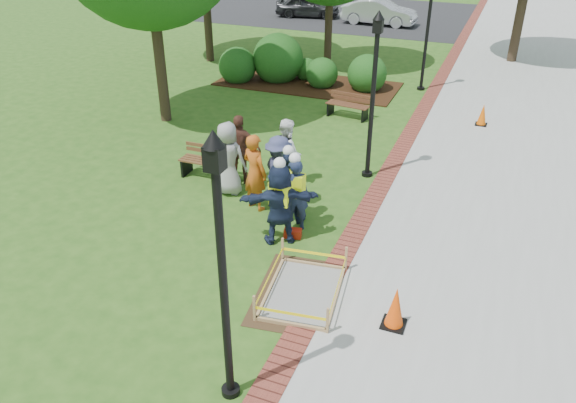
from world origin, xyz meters
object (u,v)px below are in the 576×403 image
at_px(lamp_near, 222,257).
at_px(hivis_worker_a, 280,201).
at_px(bench_near, 209,169).
at_px(hivis_worker_c, 288,183).
at_px(wet_concrete_pad, 303,284).
at_px(hivis_worker_b, 295,192).

relative_size(lamp_near, hivis_worker_a, 2.15).
bearing_deg(hivis_worker_a, lamp_near, -77.51).
relative_size(bench_near, hivis_worker_a, 0.78).
bearing_deg(hivis_worker_c, bench_near, 156.52).
relative_size(wet_concrete_pad, bench_near, 1.62).
bearing_deg(hivis_worker_c, hivis_worker_a, -78.89).
distance_m(hivis_worker_a, hivis_worker_b, 0.60).
distance_m(wet_concrete_pad, hivis_worker_c, 2.89).
bearing_deg(hivis_worker_b, hivis_worker_a, -99.85).
height_order(hivis_worker_a, hivis_worker_b, hivis_worker_a).
bearing_deg(hivis_worker_c, hivis_worker_b, -50.94).
xyz_separation_m(hivis_worker_a, hivis_worker_c, (-0.19, 0.94, -0.06)).
height_order(bench_near, hivis_worker_c, hivis_worker_c).
height_order(bench_near, lamp_near, lamp_near).
relative_size(wet_concrete_pad, hivis_worker_a, 1.26).
relative_size(lamp_near, hivis_worker_b, 2.30).
relative_size(hivis_worker_a, hivis_worker_b, 1.07).
xyz_separation_m(wet_concrete_pad, bench_near, (-4.02, 3.68, 0.03)).
relative_size(wet_concrete_pad, lamp_near, 0.59).
xyz_separation_m(wet_concrete_pad, hivis_worker_b, (-1.00, 2.14, 0.69)).
xyz_separation_m(bench_near, hivis_worker_c, (2.73, -1.19, 0.65)).
distance_m(wet_concrete_pad, hivis_worker_b, 2.46).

